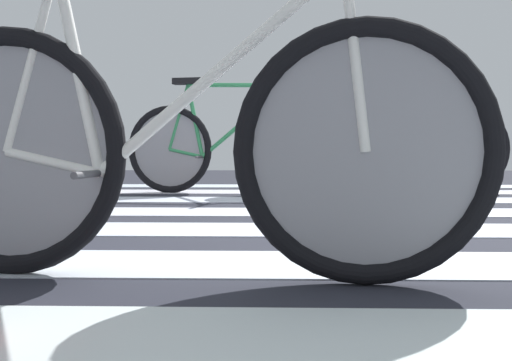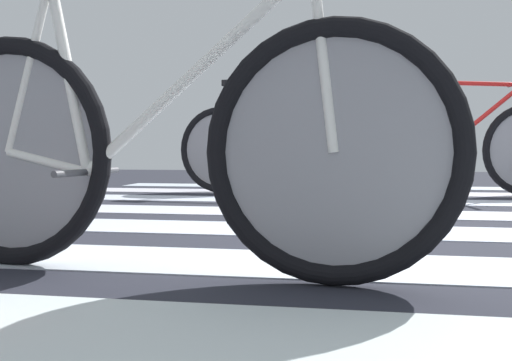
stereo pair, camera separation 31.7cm
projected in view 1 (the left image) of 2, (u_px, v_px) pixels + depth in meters
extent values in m
cube|color=#24252F|center=(396.00, 229.00, 2.73)|extent=(18.00, 14.00, 0.02)
cube|color=silver|center=(416.00, 265.00, 1.84)|extent=(5.20, 0.44, 0.00)
cube|color=#B3BCCC|center=(395.00, 230.00, 2.62)|extent=(5.20, 0.44, 0.00)
cube|color=#B6BAC9|center=(352.00, 212.00, 3.35)|extent=(5.20, 0.44, 0.00)
cube|color=#B5BCCD|center=(350.00, 200.00, 4.14)|extent=(5.20, 0.44, 0.00)
cube|color=silver|center=(330.00, 192.00, 4.89)|extent=(5.20, 0.44, 0.00)
cube|color=#B3BECB|center=(336.00, 186.00, 5.64)|extent=(5.20, 0.44, 0.00)
torus|color=black|center=(7.00, 152.00, 1.69)|extent=(0.72, 0.13, 0.72)
torus|color=black|center=(366.00, 152.00, 1.56)|extent=(0.72, 0.13, 0.72)
cylinder|color=gray|center=(7.00, 152.00, 1.69)|extent=(0.60, 0.07, 0.61)
cylinder|color=gray|center=(366.00, 152.00, 1.56)|extent=(0.60, 0.07, 0.61)
cylinder|color=white|center=(218.00, 71.00, 1.60)|extent=(0.70, 0.11, 0.59)
cylinder|color=white|center=(78.00, 70.00, 1.65)|extent=(0.16, 0.05, 0.59)
cylinder|color=white|center=(53.00, 162.00, 1.68)|extent=(0.29, 0.06, 0.09)
cylinder|color=white|center=(31.00, 60.00, 1.67)|extent=(0.19, 0.04, 0.53)
cylinder|color=white|center=(355.00, 57.00, 1.55)|extent=(0.09, 0.04, 0.50)
cylinder|color=#4C4C51|center=(100.00, 173.00, 1.66)|extent=(0.06, 0.34, 0.02)
torus|color=black|center=(170.00, 149.00, 4.79)|extent=(0.71, 0.18, 0.72)
torus|color=black|center=(293.00, 149.00, 4.58)|extent=(0.71, 0.18, 0.72)
cylinder|color=gray|center=(170.00, 149.00, 4.79)|extent=(0.60, 0.11, 0.61)
cylinder|color=gray|center=(293.00, 149.00, 4.58)|extent=(0.60, 0.11, 0.61)
cylinder|color=#318952|center=(236.00, 85.00, 4.65)|extent=(0.79, 0.18, 0.05)
cylinder|color=#318952|center=(243.00, 122.00, 4.65)|extent=(0.70, 0.16, 0.59)
cylinder|color=#318952|center=(195.00, 121.00, 4.73)|extent=(0.16, 0.06, 0.59)
cylinder|color=#318952|center=(186.00, 153.00, 4.76)|extent=(0.29, 0.08, 0.09)
cylinder|color=#318952|center=(179.00, 117.00, 4.76)|extent=(0.19, 0.06, 0.53)
cylinder|color=#318952|center=(289.00, 117.00, 4.57)|extent=(0.09, 0.04, 0.50)
cube|color=black|center=(188.00, 81.00, 4.73)|extent=(0.25, 0.13, 0.05)
cylinder|color=black|center=(286.00, 83.00, 4.56)|extent=(0.12, 0.52, 0.03)
cylinder|color=#4C4C51|center=(202.00, 157.00, 4.74)|extent=(0.08, 0.34, 0.02)
torus|color=black|center=(348.00, 149.00, 4.62)|extent=(0.72, 0.18, 0.72)
torus|color=black|center=(469.00, 149.00, 4.76)|extent=(0.72, 0.18, 0.72)
cylinder|color=gray|center=(348.00, 149.00, 4.62)|extent=(0.60, 0.11, 0.61)
cylinder|color=gray|center=(469.00, 149.00, 4.76)|extent=(0.60, 0.11, 0.61)
cylinder|color=red|center=(416.00, 85.00, 4.67)|extent=(0.80, 0.17, 0.05)
cylinder|color=red|center=(423.00, 122.00, 4.70)|extent=(0.70, 0.15, 0.59)
cylinder|color=red|center=(375.00, 120.00, 4.64)|extent=(0.16, 0.06, 0.59)
cylinder|color=red|center=(365.00, 153.00, 4.64)|extent=(0.29, 0.07, 0.09)
cylinder|color=red|center=(358.00, 116.00, 4.62)|extent=(0.19, 0.06, 0.53)
cylinder|color=red|center=(466.00, 119.00, 4.75)|extent=(0.09, 0.04, 0.50)
cube|color=black|center=(368.00, 80.00, 4.61)|extent=(0.25, 0.13, 0.05)
cylinder|color=black|center=(463.00, 85.00, 4.73)|extent=(0.11, 0.52, 0.03)
cylinder|color=#4C4C51|center=(382.00, 157.00, 4.66)|extent=(0.08, 0.34, 0.02)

